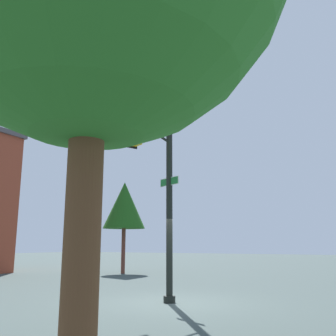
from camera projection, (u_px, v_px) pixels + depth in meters
name	position (u px, v px, depth m)	size (l,w,h in m)	color
ground_plane	(169.00, 303.00, 11.25)	(120.00, 120.00, 0.00)	#3B4745
signal_pole_assembly	(102.00, 134.00, 10.73)	(5.75, 2.87, 6.75)	black
tree_near	(124.00, 205.00, 23.41)	(2.60, 2.60, 5.59)	brown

